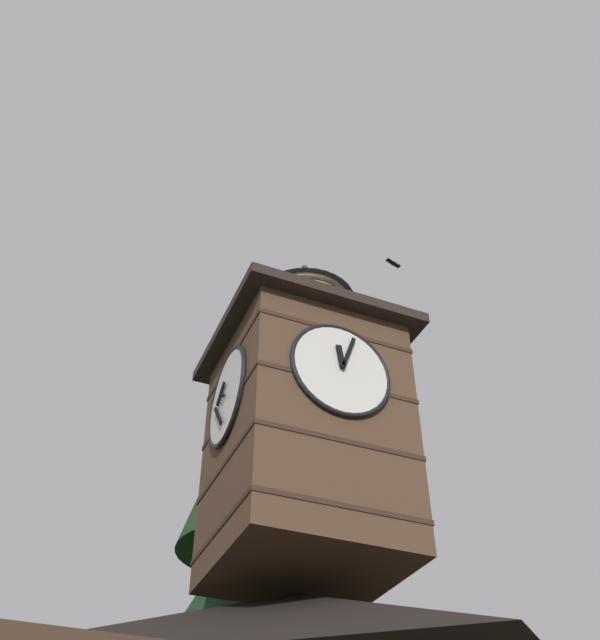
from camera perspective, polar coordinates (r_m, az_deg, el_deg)
name	(u,v)px	position (r m, az deg, el deg)	size (l,w,h in m)	color
clock_tower	(305,418)	(16.03, 0.39, -7.68)	(4.23, 4.23, 8.16)	brown
flying_bird_high	(393,263)	(24.01, 7.30, 4.42)	(0.58, 0.28, 0.11)	black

